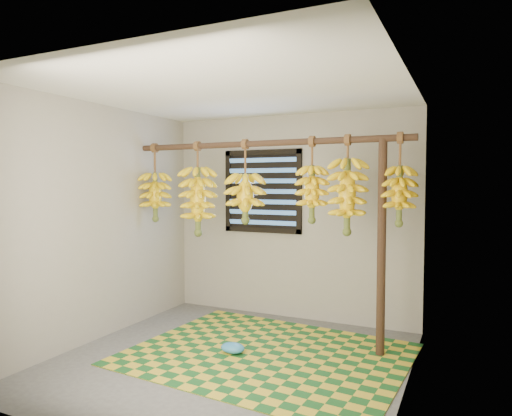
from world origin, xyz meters
The scene contains 16 objects.
floor centered at (0.00, 0.00, -0.01)m, with size 3.00×3.00×0.01m, color #4D4D4D.
ceiling centered at (0.00, 0.00, 2.40)m, with size 3.00×3.00×0.01m, color silver.
wall_back centered at (0.00, 1.50, 1.20)m, with size 3.00×0.01×2.40m, color gray.
wall_left centered at (-1.50, 0.00, 1.20)m, with size 0.01×3.00×2.40m, color gray.
wall_right centered at (1.50, 0.00, 1.20)m, with size 0.01×3.00×2.40m, color gray.
window centered at (-0.35, 1.48, 1.50)m, with size 1.00×0.04×1.00m.
hanging_pole centered at (0.00, 0.70, 2.00)m, with size 0.06×0.06×3.00m, color #3D281A.
support_post centered at (1.20, 0.70, 1.00)m, with size 0.08×0.08×2.00m, color #3D281A.
woven_mat centered at (0.24, 0.27, 0.01)m, with size 2.45×1.96×0.01m, color #174F1E.
plastic_bag centered at (-0.05, 0.15, 0.06)m, with size 0.24×0.17×0.10m, color teal.
banana_bunch_a centered at (-1.35, 0.70, 1.44)m, with size 0.34×0.34×0.88m.
banana_bunch_b centered at (-0.77, 0.70, 1.40)m, with size 0.37×0.37×1.02m.
banana_bunch_c centered at (-0.19, 0.70, 1.44)m, with size 0.38×0.38×0.86m.
banana_bunch_d centered at (0.53, 0.70, 1.49)m, with size 0.29×0.29×0.83m.
banana_bunch_e centered at (0.88, 0.70, 1.47)m, with size 0.35×0.35×0.93m.
banana_bunch_f centered at (1.35, 0.70, 1.49)m, with size 0.29×0.29×0.84m.
Camera 1 is at (1.92, -3.54, 1.59)m, focal length 32.00 mm.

